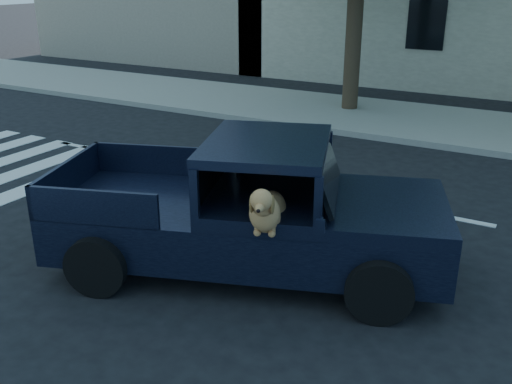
{
  "coord_description": "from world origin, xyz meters",
  "views": [
    {
      "loc": [
        1.5,
        -5.6,
        3.77
      ],
      "look_at": [
        -1.61,
        -0.06,
        1.3
      ],
      "focal_mm": 40.0,
      "sensor_mm": 36.0,
      "label": 1
    }
  ],
  "objects": [
    {
      "name": "ground",
      "position": [
        0.0,
        0.0,
        0.0
      ],
      "size": [
        120.0,
        120.0,
        0.0
      ],
      "primitive_type": "plane",
      "color": "black",
      "rests_on": "ground"
    },
    {
      "name": "far_sidewalk",
      "position": [
        0.0,
        9.2,
        0.07
      ],
      "size": [
        60.0,
        4.0,
        0.15
      ],
      "primitive_type": "cube",
      "color": "gray",
      "rests_on": "ground"
    },
    {
      "name": "pickup_truck",
      "position": [
        -2.03,
        0.29,
        0.61
      ],
      "size": [
        5.41,
        3.51,
        1.81
      ],
      "rotation": [
        0.0,
        0.0,
        0.34
      ],
      "color": "black",
      "rests_on": "ground"
    }
  ]
}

